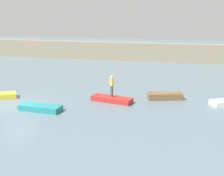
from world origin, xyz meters
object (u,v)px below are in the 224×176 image
at_px(person_yellow_shirt, 112,85).
at_px(rowboat_teal, 40,108).
at_px(rowboat_red, 112,99).
at_px(rowboat_brown, 165,96).

bearing_deg(person_yellow_shirt, rowboat_teal, -143.71).
distance_m(rowboat_teal, person_yellow_shirt, 5.96).
xyz_separation_m(rowboat_teal, rowboat_red, (4.70, 3.45, 0.00)).
bearing_deg(rowboat_teal, rowboat_brown, 35.27).
xyz_separation_m(rowboat_teal, rowboat_brown, (8.92, 5.23, 0.06)).
xyz_separation_m(rowboat_brown, person_yellow_shirt, (-4.22, -1.78, 1.16)).
relative_size(rowboat_red, rowboat_brown, 1.20).
distance_m(rowboat_teal, rowboat_red, 5.83).
relative_size(rowboat_brown, person_yellow_shirt, 1.62).
bearing_deg(rowboat_red, person_yellow_shirt, 0.00).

